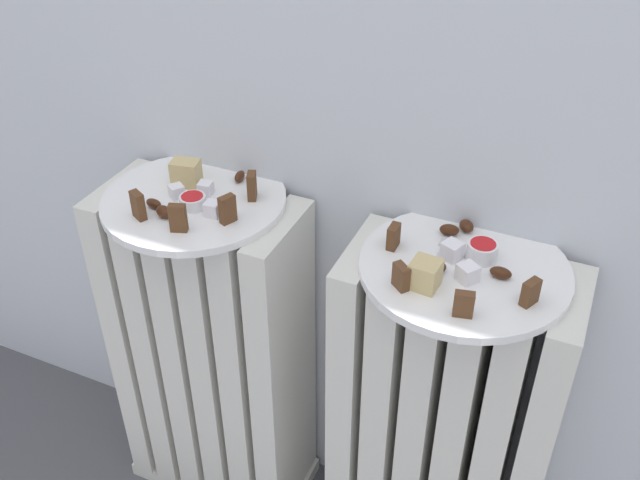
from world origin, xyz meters
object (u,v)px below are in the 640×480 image
object	(u,v)px
radiator_left	(213,359)
plate_right	(464,269)
jam_bowl_left	(193,201)
fork	(441,254)
radiator_right	(440,435)
jam_bowl_right	(482,250)
plate_left	(194,200)

from	to	relation	value
radiator_left	plate_right	xyz separation A→B (m)	(0.43, 0.00, 0.34)
jam_bowl_left	fork	world-z (taller)	jam_bowl_left
radiator_right	plate_right	world-z (taller)	plate_right
radiator_left	jam_bowl_left	xyz separation A→B (m)	(0.01, -0.02, 0.36)
jam_bowl_left	jam_bowl_right	size ratio (longest dim) A/B	0.95
radiator_left	radiator_right	size ratio (longest dim) A/B	1.00
radiator_left	plate_left	size ratio (longest dim) A/B	2.31
jam_bowl_left	radiator_left	bearing A→B (deg)	120.93
radiator_right	fork	world-z (taller)	fork
radiator_right	fork	distance (m)	0.35
radiator_right	jam_bowl_right	size ratio (longest dim) A/B	15.72
jam_bowl_left	jam_bowl_right	xyz separation A→B (m)	(0.43, 0.05, 0.00)
radiator_left	plate_right	size ratio (longest dim) A/B	2.31
radiator_left	plate_right	world-z (taller)	plate_right
plate_left	fork	bearing A→B (deg)	1.34
jam_bowl_right	fork	world-z (taller)	jam_bowl_right
radiator_left	jam_bowl_right	distance (m)	0.58
jam_bowl_right	plate_right	bearing A→B (deg)	-124.85
plate_right	jam_bowl_right	world-z (taller)	jam_bowl_right
radiator_right	plate_right	distance (m)	0.34
radiator_left	fork	world-z (taller)	fork
plate_left	jam_bowl_left	xyz separation A→B (m)	(0.01, -0.02, 0.02)
radiator_left	jam_bowl_right	size ratio (longest dim) A/B	15.72
plate_right	jam_bowl_left	xyz separation A→B (m)	(-0.42, -0.02, 0.02)
plate_left	jam_bowl_right	size ratio (longest dim) A/B	6.79
fork	jam_bowl_right	bearing A→B (deg)	14.98
radiator_left	fork	bearing A→B (deg)	1.34
radiator_right	plate_right	bearing A→B (deg)	90.00
jam_bowl_left	jam_bowl_right	world-z (taller)	jam_bowl_right
radiator_right	jam_bowl_right	world-z (taller)	jam_bowl_right
jam_bowl_right	radiator_left	bearing A→B (deg)	-177.01
plate_left	jam_bowl_right	world-z (taller)	jam_bowl_right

